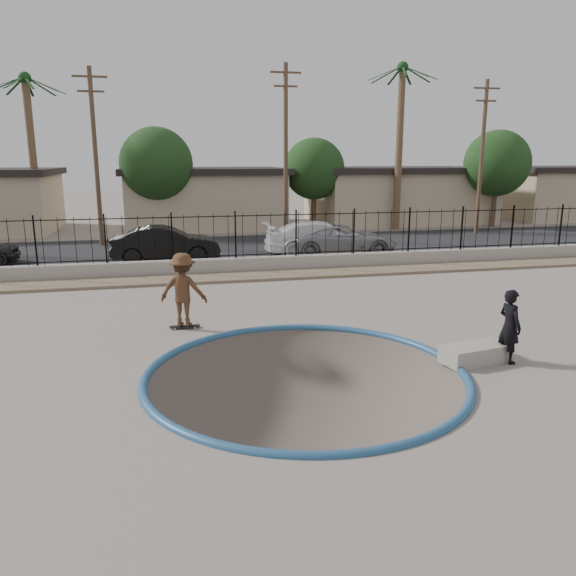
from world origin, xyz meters
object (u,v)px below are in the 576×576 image
(car_b, at_px, (166,244))
(concrete_ledge, at_px, (476,353))
(car_c, at_px, (321,238))
(skateboard, at_px, (185,326))
(videographer, at_px, (510,326))
(car_d, at_px, (343,240))
(skater, at_px, (183,293))

(car_b, bearing_deg, concrete_ledge, -154.21)
(concrete_ledge, bearing_deg, car_c, 87.92)
(concrete_ledge, bearing_deg, skateboard, 147.47)
(skateboard, distance_m, car_c, 12.74)
(videographer, relative_size, concrete_ledge, 1.07)
(car_b, relative_size, car_c, 0.87)
(car_c, xyz_separation_m, car_d, (1.04, -0.27, -0.08))
(skater, distance_m, car_b, 10.41)
(skater, height_order, concrete_ledge, skater)
(concrete_ledge, relative_size, car_b, 0.34)
(skater, relative_size, car_c, 0.37)
(videographer, distance_m, concrete_ledge, 0.97)
(skater, xyz_separation_m, concrete_ledge, (6.39, -4.08, -0.80))
(concrete_ledge, bearing_deg, car_b, 114.94)
(car_b, relative_size, car_d, 0.94)
(skater, relative_size, videographer, 1.17)
(skateboard, distance_m, car_b, 10.43)
(car_c, bearing_deg, skater, 148.64)
(skateboard, xyz_separation_m, car_d, (7.97, 10.40, 0.68))
(skateboard, relative_size, videographer, 0.48)
(skateboard, bearing_deg, car_b, 92.64)
(skateboard, relative_size, car_d, 0.16)
(concrete_ledge, xyz_separation_m, car_b, (-6.73, 14.48, 0.62))
(skater, relative_size, skateboard, 2.43)
(skater, xyz_separation_m, videographer, (7.09, -4.24, -0.14))
(skateboard, bearing_deg, car_c, 57.76)
(videographer, xyz_separation_m, car_c, (-0.17, 14.91, -0.03))
(videographer, xyz_separation_m, car_b, (-7.43, 14.64, -0.04))
(car_c, bearing_deg, car_b, 93.75)
(car_c, distance_m, car_d, 1.08)
(skateboard, distance_m, videographer, 8.30)
(skater, relative_size, concrete_ledge, 1.25)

